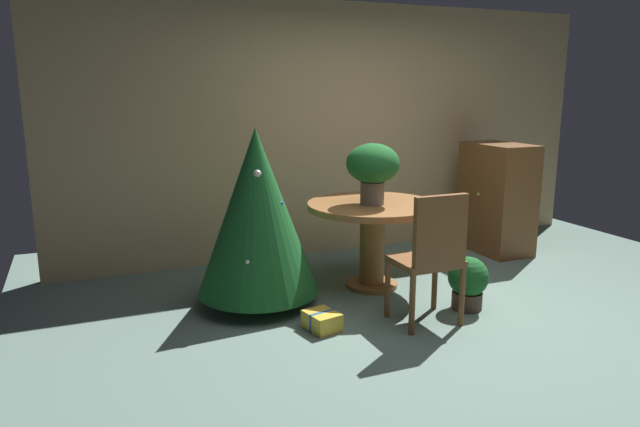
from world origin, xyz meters
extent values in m
plane|color=slate|center=(0.00, 0.00, 0.00)|extent=(6.60, 6.60, 0.00)
cube|color=tan|center=(0.00, 2.20, 1.30)|extent=(6.00, 0.10, 2.60)
cylinder|color=brown|center=(-0.25, 0.95, 0.02)|extent=(0.46, 0.46, 0.04)
cylinder|color=brown|center=(-0.25, 0.95, 0.37)|extent=(0.22, 0.22, 0.67)
cylinder|color=brown|center=(-0.25, 0.95, 0.74)|extent=(1.15, 1.15, 0.06)
cylinder|color=#665B51|center=(-0.28, 0.92, 0.86)|extent=(0.21, 0.21, 0.19)
ellipsoid|color=#195623|center=(-0.28, 0.92, 1.12)|extent=(0.46, 0.46, 0.34)
sphere|color=#E5A8B2|center=(-0.17, 1.00, 1.10)|extent=(0.08, 0.08, 0.08)
sphere|color=#E5A8B2|center=(-0.17, 0.97, 1.12)|extent=(0.07, 0.07, 0.07)
sphere|color=#E5A8B2|center=(-0.28, 1.09, 1.13)|extent=(0.09, 0.09, 0.09)
sphere|color=#E5A8B2|center=(-0.23, 1.06, 1.15)|extent=(0.07, 0.07, 0.07)
cylinder|color=brown|center=(-0.47, 0.28, 0.23)|extent=(0.04, 0.04, 0.45)
cylinder|color=brown|center=(-0.04, 0.28, 0.23)|extent=(0.04, 0.04, 0.45)
cylinder|color=brown|center=(-0.47, -0.08, 0.23)|extent=(0.04, 0.04, 0.45)
cylinder|color=brown|center=(-0.04, -0.08, 0.23)|extent=(0.04, 0.04, 0.45)
cube|color=brown|center=(-0.25, 0.10, 0.48)|extent=(0.47, 0.40, 0.05)
cube|color=brown|center=(-0.25, -0.07, 0.76)|extent=(0.43, 0.05, 0.51)
cylinder|color=brown|center=(-1.31, 0.94, 0.05)|extent=(0.10, 0.10, 0.11)
cone|color=#195623|center=(-1.31, 0.94, 0.78)|extent=(0.99, 0.99, 1.34)
sphere|color=silver|center=(-1.48, 0.64, 0.46)|extent=(0.04, 0.04, 0.04)
sphere|color=#2D51A8|center=(-1.53, 0.90, 0.73)|extent=(0.07, 0.07, 0.07)
sphere|color=#2D51A8|center=(-1.15, 0.80, 0.86)|extent=(0.04, 0.04, 0.04)
sphere|color=silver|center=(-1.33, 1.10, 0.96)|extent=(0.07, 0.07, 0.07)
sphere|color=silver|center=(-1.33, 0.83, 1.10)|extent=(0.07, 0.07, 0.07)
cube|color=gold|center=(-1.03, 0.26, 0.07)|extent=(0.25, 0.29, 0.13)
cube|color=#1E569E|center=(-1.03, 0.26, 0.07)|extent=(0.21, 0.07, 0.13)
cube|color=brown|center=(1.53, 1.48, 0.58)|extent=(0.47, 0.78, 1.17)
sphere|color=#B29338|center=(1.28, 1.48, 0.64)|extent=(0.04, 0.04, 0.04)
cylinder|color=#4C382D|center=(0.21, 0.19, 0.07)|extent=(0.24, 0.24, 0.14)
sphere|color=#195623|center=(0.21, 0.19, 0.27)|extent=(0.32, 0.32, 0.32)
camera|label=1|loc=(-2.59, -3.45, 1.76)|focal=32.72mm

